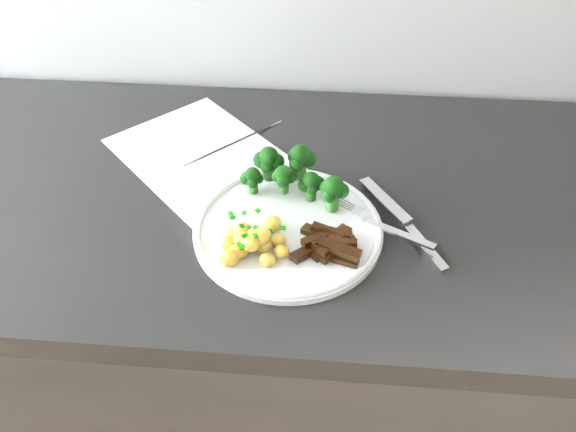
% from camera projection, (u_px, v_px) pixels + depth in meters
% --- Properties ---
extents(counter, '(2.36, 0.59, 0.88)m').
position_uv_depth(counter, '(248.00, 360.00, 1.17)').
color(counter, black).
rests_on(counter, ground).
extents(recipe_paper, '(0.36, 0.36, 0.00)m').
position_uv_depth(recipe_paper, '(204.00, 157.00, 0.93)').
color(recipe_paper, silver).
rests_on(recipe_paper, counter).
extents(plate, '(0.26, 0.26, 0.01)m').
position_uv_depth(plate, '(288.00, 228.00, 0.80)').
color(plate, white).
rests_on(plate, counter).
extents(broccoli, '(0.16, 0.09, 0.07)m').
position_uv_depth(broccoli, '(294.00, 173.00, 0.83)').
color(broccoli, '#2A5E1F').
rests_on(broccoli, plate).
extents(potatoes, '(0.09, 0.09, 0.04)m').
position_uv_depth(potatoes, '(249.00, 240.00, 0.76)').
color(potatoes, '#FFCF56').
rests_on(potatoes, plate).
extents(beef_strips, '(0.09, 0.08, 0.03)m').
position_uv_depth(beef_strips, '(330.00, 244.00, 0.76)').
color(beef_strips, black).
rests_on(beef_strips, plate).
extents(fork, '(0.14, 0.10, 0.02)m').
position_uv_depth(fork, '(383.00, 225.00, 0.79)').
color(fork, silver).
rests_on(fork, plate).
extents(knife, '(0.12, 0.18, 0.02)m').
position_uv_depth(knife, '(412.00, 232.00, 0.79)').
color(knife, silver).
rests_on(knife, plate).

